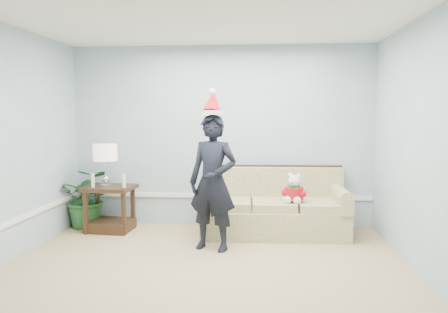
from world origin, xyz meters
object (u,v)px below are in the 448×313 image
sofa (274,210)px  side_table (110,213)px  table_lamp (105,154)px  man (213,182)px  teddy_bear (294,192)px  houseplant (88,198)px

sofa → side_table: size_ratio=2.83×
table_lamp → side_table: bearing=56.5°
side_table → man: (1.58, -0.74, 0.59)m
sofa → man: 1.21m
side_table → man: size_ratio=0.43×
side_table → table_lamp: (-0.03, -0.05, 0.86)m
side_table → teddy_bear: 2.66m
sofa → teddy_bear: bearing=-38.9°
man → teddy_bear: man is taller
side_table → houseplant: bearing=154.9°
side_table → sofa: bearing=1.2°
side_table → teddy_bear: teddy_bear is taller
man → sofa: bearing=62.7°
man → teddy_bear: 1.21m
table_lamp → sofa: bearing=2.4°
sofa → man: (-0.77, -0.79, 0.51)m
table_lamp → teddy_bear: (2.66, -0.10, -0.48)m
table_lamp → teddy_bear: 2.70m
table_lamp → houseplant: bearing=147.2°
sofa → houseplant: size_ratio=2.29×
table_lamp → man: bearing=-23.1°
side_table → houseplant: size_ratio=0.81×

